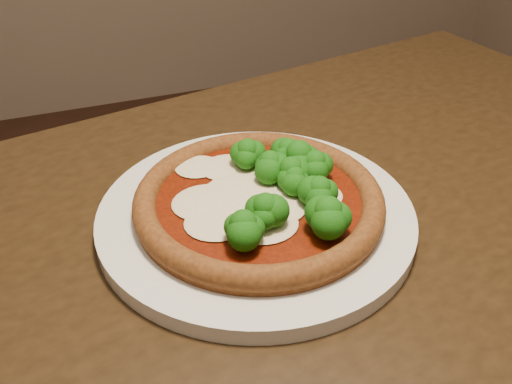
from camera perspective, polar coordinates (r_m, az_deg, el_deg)
name	(u,v)px	position (r m, az deg, el deg)	size (l,w,h in m)	color
dining_table	(305,328)	(0.64, 4.92, -13.40)	(1.37, 1.04, 0.75)	black
plate	(256,216)	(0.61, 0.00, -2.37)	(0.34, 0.34, 0.02)	silver
pizza	(265,196)	(0.60, 0.93, -0.37)	(0.26, 0.26, 0.06)	brown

